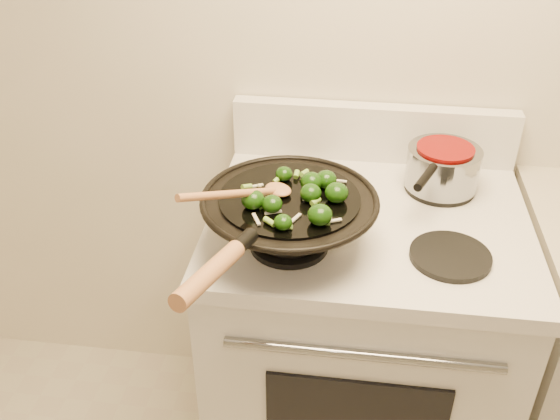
# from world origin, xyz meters

# --- Properties ---
(stove) EXTENTS (0.78, 0.67, 1.08)m
(stove) POSITION_xyz_m (-0.17, 1.17, 0.47)
(stove) COLOR silver
(stove) RESTS_ON ground
(wok) EXTENTS (0.39, 0.64, 0.20)m
(wok) POSITION_xyz_m (-0.35, 1.02, 1.00)
(wok) COLOR black
(wok) RESTS_ON stove
(stirfry) EXTENTS (0.24, 0.25, 0.04)m
(stirfry) POSITION_xyz_m (-0.32, 1.01, 1.07)
(stirfry) COLOR #113207
(stirfry) RESTS_ON wok
(wooden_spoon) EXTENTS (0.21, 0.25, 0.11)m
(wooden_spoon) POSITION_xyz_m (-0.42, 0.97, 1.09)
(wooden_spoon) COLOR #AB6E43
(wooden_spoon) RESTS_ON wok
(saucepan) EXTENTS (0.19, 0.29, 0.11)m
(saucepan) POSITION_xyz_m (0.01, 1.32, 0.99)
(saucepan) COLOR gray
(saucepan) RESTS_ON stove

